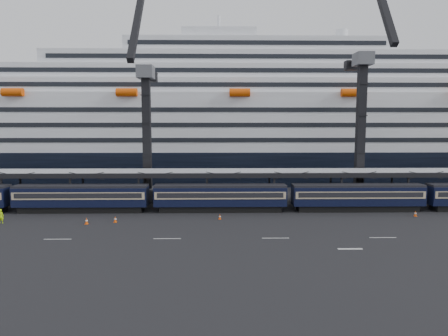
{
  "coord_description": "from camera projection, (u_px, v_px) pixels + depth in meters",
  "views": [
    {
      "loc": [
        -8.47,
        -46.99,
        12.48
      ],
      "look_at": [
        -7.46,
        10.0,
        6.33
      ],
      "focal_mm": 32.0,
      "sensor_mm": 36.0,
      "label": 1
    }
  ],
  "objects": [
    {
      "name": "ground",
      "position": [
        287.0,
        229.0,
        48.2
      ],
      "size": [
        260.0,
        260.0,
        0.0
      ],
      "primitive_type": "plane",
      "color": "black",
      "rests_on": "ground"
    },
    {
      "name": "canopy",
      "position": [
        272.0,
        172.0,
        61.56
      ],
      "size": [
        130.0,
        6.25,
        5.53
      ],
      "color": "gray",
      "rests_on": "ground"
    },
    {
      "name": "traffic_cone_e",
      "position": [
        415.0,
        213.0,
        54.75
      ],
      "size": [
        0.4,
        0.4,
        0.79
      ],
      "color": "#E54C07",
      "rests_on": "ground"
    },
    {
      "name": "traffic_cone_b",
      "position": [
        86.0,
        221.0,
        50.4
      ],
      "size": [
        0.43,
        0.43,
        0.87
      ],
      "color": "#E54C07",
      "rests_on": "ground"
    },
    {
      "name": "worker",
      "position": [
        1.0,
        216.0,
        50.81
      ],
      "size": [
        0.7,
        0.48,
        1.84
      ],
      "primitive_type": "imported",
      "rotation": [
        0.0,
        0.0,
        3.21
      ],
      "color": "#B8F50C",
      "rests_on": "ground"
    },
    {
      "name": "traffic_cone_d",
      "position": [
        220.0,
        217.0,
        53.03
      ],
      "size": [
        0.36,
        0.36,
        0.71
      ],
      "color": "#E54C07",
      "rests_on": "ground"
    },
    {
      "name": "crane_dark_near",
      "position": [
        146.0,
        128.0,
        65.05
      ],
      "size": [
        4.5,
        17.75,
        35.08
      ],
      "color": "#46484D",
      "rests_on": "ground"
    },
    {
      "name": "lane_markings",
      "position": [
        371.0,
        241.0,
        43.14
      ],
      "size": [
        111.0,
        4.27,
        0.02
      ],
      "color": "beige",
      "rests_on": "ground"
    },
    {
      "name": "traffic_cone_c",
      "position": [
        115.0,
        219.0,
        51.34
      ],
      "size": [
        0.42,
        0.42,
        0.83
      ],
      "color": "#E54C07",
      "rests_on": "ground"
    },
    {
      "name": "crane_dark_mid",
      "position": [
        362.0,
        120.0,
        64.51
      ],
      "size": [
        4.5,
        18.24,
        39.64
      ],
      "color": "#46484D",
      "rests_on": "ground"
    },
    {
      "name": "cruise_ship",
      "position": [
        249.0,
        126.0,
        92.57
      ],
      "size": [
        214.09,
        28.84,
        34.0
      ],
      "color": "black",
      "rests_on": "ground"
    },
    {
      "name": "train",
      "position": [
        243.0,
        196.0,
        57.82
      ],
      "size": [
        133.05,
        3.0,
        4.05
      ],
      "color": "black",
      "rests_on": "ground"
    }
  ]
}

